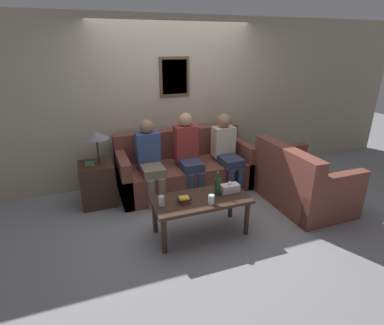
% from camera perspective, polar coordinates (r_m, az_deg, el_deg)
% --- Properties ---
extents(ground_plane, '(16.00, 16.00, 0.00)m').
position_cam_1_polar(ground_plane, '(4.49, 0.79, -7.38)').
color(ground_plane, gray).
extents(wall_back, '(9.00, 0.08, 2.60)m').
position_cam_1_polar(wall_back, '(4.96, -3.39, 11.43)').
color(wall_back, '#9E937F').
rests_on(wall_back, ground_plane).
extents(couch_main, '(2.08, 0.90, 0.90)m').
position_cam_1_polar(couch_main, '(4.81, -1.48, -1.24)').
color(couch_main, brown).
rests_on(couch_main, ground_plane).
extents(couch_side, '(0.90, 1.29, 0.90)m').
position_cam_1_polar(couch_side, '(4.57, 19.98, -3.81)').
color(couch_side, brown).
rests_on(couch_side, ground_plane).
extents(coffee_table, '(1.15, 0.55, 0.48)m').
position_cam_1_polar(coffee_table, '(3.60, 1.68, -7.77)').
color(coffee_table, '#382319').
rests_on(coffee_table, ground_plane).
extents(side_table_with_lamp, '(0.47, 0.47, 1.08)m').
position_cam_1_polar(side_table_with_lamp, '(4.49, -17.57, -3.18)').
color(side_table_with_lamp, '#382319').
rests_on(side_table_with_lamp, ground_plane).
extents(wine_bottle, '(0.07, 0.07, 0.29)m').
position_cam_1_polar(wine_bottle, '(3.61, 4.89, -4.50)').
color(wine_bottle, '#19421E').
rests_on(wine_bottle, coffee_table).
extents(drinking_glass, '(0.07, 0.07, 0.11)m').
position_cam_1_polar(drinking_glass, '(3.42, 3.71, -7.07)').
color(drinking_glass, silver).
rests_on(drinking_glass, coffee_table).
extents(book_stack, '(0.16, 0.12, 0.07)m').
position_cam_1_polar(book_stack, '(3.46, -1.51, -7.12)').
color(book_stack, red).
rests_on(book_stack, coffee_table).
extents(soda_can, '(0.07, 0.07, 0.12)m').
position_cam_1_polar(soda_can, '(3.40, -5.83, -7.31)').
color(soda_can, '#BCBCC1').
rests_on(soda_can, coffee_table).
extents(tissue_box, '(0.23, 0.12, 0.14)m').
position_cam_1_polar(tissue_box, '(3.71, 7.19, -4.85)').
color(tissue_box, silver).
rests_on(tissue_box, coffee_table).
extents(person_left, '(0.34, 0.62, 1.18)m').
position_cam_1_polar(person_left, '(4.39, -8.01, 0.87)').
color(person_left, '#756651').
rests_on(person_left, ground_plane).
extents(person_middle, '(0.34, 0.59, 1.24)m').
position_cam_1_polar(person_middle, '(4.52, -0.72, 2.12)').
color(person_middle, '#2D334C').
rests_on(person_middle, ground_plane).
extents(person_right, '(0.34, 0.64, 1.17)m').
position_cam_1_polar(person_right, '(4.73, 6.61, 2.49)').
color(person_right, '#2D334C').
rests_on(person_right, ground_plane).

